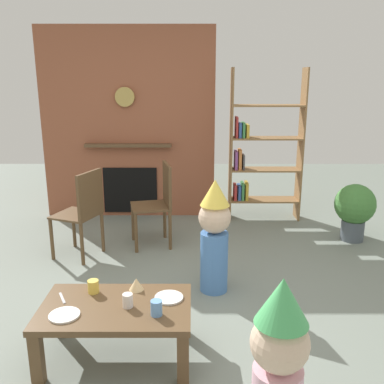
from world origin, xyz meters
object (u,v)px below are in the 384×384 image
Objects in this scene: paper_cup_center at (130,300)px; bookshelf at (261,153)px; child_with_cone_hat at (280,370)px; coffee_table at (118,314)px; birthday_cake_slice at (138,284)px; dining_chair_middle at (161,199)px; dining_chair_left at (85,209)px; potted_plant_tall at (357,208)px; paper_cup_near_right at (158,308)px; child_in_pink at (216,233)px; paper_cup_near_left at (95,286)px; paper_plate_front at (171,297)px; paper_plate_rear at (66,315)px.

bookshelf is at bearing 66.43° from paper_cup_center.
coffee_table is at bearing -0.00° from child_with_cone_hat.
birthday_cake_slice is 1.75m from dining_chair_middle.
birthday_cake_slice is 1.58m from dining_chair_left.
bookshelf is at bearing 141.43° from potted_plant_tall.
child_in_pink is at bearing 68.48° from paper_cup_near_right.
child_in_pink is (0.57, 0.71, 0.10)m from birthday_cake_slice.
paper_cup_near_left is (-0.18, 0.16, 0.11)m from coffee_table.
paper_cup_near_left is 0.52m from paper_plate_front.
paper_cup_near_left is 0.14× the size of potted_plant_tall.
dining_chair_left is at bearing -16.77° from child_with_cone_hat.
dining_chair_middle is (0.30, 1.79, 0.09)m from paper_cup_near_left.
paper_cup_center is at bearing -96.37° from birthday_cake_slice.
bookshelf is at bearing 70.26° from paper_cup_near_right.
paper_plate_rear is at bearing -178.86° from paper_cup_near_right.
child_in_pink reaches higher than potted_plant_tall.
child_with_cone_hat reaches higher than paper_cup_near_left.
birthday_cake_slice is (0.03, 0.22, -0.00)m from paper_cup_center.
dining_chair_left is at bearing 121.46° from paper_plate_front.
paper_cup_near_left is at bearing -12.22° from child_in_pink.
dining_chair_left is at bearing 110.39° from coffee_table.
bookshelf is 10.07× the size of paper_plate_front.
child_with_cone_hat is 1.07× the size of dining_chair_middle.
bookshelf is 21.48× the size of paper_cup_near_left.
dining_chair_left is (-1.27, 0.70, -0.01)m from child_in_pink.
child_in_pink is at bearing 67.61° from paper_plate_front.
bookshelf is 3.19m from coffee_table.
potted_plant_tall is (2.90, 0.46, -0.13)m from dining_chair_left.
child_in_pink is (0.40, 1.02, 0.09)m from paper_cup_near_right.
potted_plant_tall is at bearing -149.81° from dining_chair_left.
bookshelf is 10.12× the size of paper_plate_rear.
bookshelf is 3.42m from paper_plate_rear.
paper_plate_rear reaches higher than coffee_table.
dining_chair_left is (-1.47, 2.39, 0.00)m from child_with_cone_hat.
paper_cup_near_right is at bearing -31.88° from paper_cup_near_left.
child_with_cone_hat reaches higher than potted_plant_tall.
birthday_cake_slice is 2.88m from potted_plant_tall.
bookshelf reaches higher than dining_chair_left.
dining_chair_middle reaches higher than paper_plate_front.
dining_chair_left reaches higher than paper_plate_rear.
child_in_pink is at bearing 172.19° from dining_chair_left.
paper_cup_near_right is at bearing -22.66° from coffee_table.
paper_cup_near_right is at bearing -26.63° from paper_cup_center.
coffee_table is 10.81× the size of paper_cup_near_left.
coffee_table is 0.26m from paper_cup_near_left.
paper_cup_center is (0.08, -0.02, 0.11)m from coffee_table.
child_with_cone_hat is (0.79, -0.76, 0.08)m from paper_cup_center.
child_in_pink reaches higher than dining_chair_left.
paper_plate_rear is 1.88× the size of birthday_cake_slice.
child_in_pink is at bearing 104.77° from dining_chair_middle.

